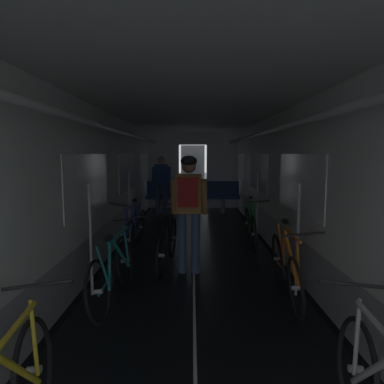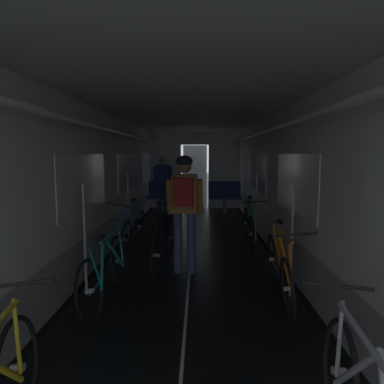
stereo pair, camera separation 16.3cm
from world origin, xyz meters
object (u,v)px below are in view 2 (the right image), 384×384
object	(u,v)px
bicycle_teal	(107,270)
person_standing_near_bench	(163,181)
bicycle_black_in_aisle	(164,243)
bicycle_orange	(280,268)
bicycle_blue	(132,230)
bicycle_green	(249,226)
bench_seat_far_left	(164,194)
person_cyclist_aisle	(184,201)
bench_seat_far_right	(224,194)

from	to	relation	value
bicycle_teal	person_standing_near_bench	world-z (taller)	person_standing_near_bench
bicycle_teal	bicycle_black_in_aisle	bearing A→B (deg)	66.31
bicycle_orange	bicycle_teal	xyz separation A→B (m)	(-2.07, -0.11, -0.00)
bicycle_orange	bicycle_teal	bearing A→B (deg)	-176.85
bicycle_teal	person_standing_near_bench	xyz separation A→B (m)	(0.06, 5.79, 0.60)
bicycle_teal	bicycle_blue	bearing A→B (deg)	93.00
bicycle_black_in_aisle	bicycle_teal	bearing A→B (deg)	-113.69
bicycle_green	bench_seat_far_left	bearing A→B (deg)	119.08
bicycle_teal	person_cyclist_aisle	size ratio (longest dim) A/B	0.98
person_cyclist_aisle	bicycle_black_in_aisle	size ratio (longest dim) A/B	1.03
bicycle_teal	bicycle_green	xyz separation A→B (m)	(2.06, 2.55, 0.00)
bicycle_teal	bench_seat_far_left	bearing A→B (deg)	89.50
bench_seat_far_left	bicycle_blue	size ratio (longest dim) A/B	0.58
bench_seat_far_left	person_standing_near_bench	world-z (taller)	person_standing_near_bench
bench_seat_far_right	bicycle_black_in_aisle	distance (m)	5.09
bicycle_black_in_aisle	person_standing_near_bench	world-z (taller)	person_standing_near_bench
bicycle_blue	person_standing_near_bench	xyz separation A→B (m)	(0.17, 3.63, 0.60)
bench_seat_far_left	person_cyclist_aisle	bearing A→B (deg)	-80.91
bicycle_green	bicycle_blue	distance (m)	2.21
bicycle_green	bicycle_orange	bearing A→B (deg)	-89.80
bicycle_orange	bicycle_teal	world-z (taller)	bicycle_teal
bench_seat_far_left	bicycle_blue	distance (m)	4.02
bench_seat_far_left	person_standing_near_bench	bearing A→B (deg)	-89.59
bicycle_black_in_aisle	bicycle_green	bearing A→B (deg)	40.70
bicycle_teal	bicycle_green	distance (m)	3.28
bench_seat_far_left	bicycle_orange	bearing A→B (deg)	-71.56
bicycle_orange	bicycle_green	bearing A→B (deg)	90.20
bench_seat_far_left	bicycle_teal	world-z (taller)	bicycle_teal
person_standing_near_bench	bicycle_black_in_aisle	bearing A→B (deg)	-83.82
person_standing_near_bench	bicycle_teal	bearing A→B (deg)	-90.56
person_standing_near_bench	person_cyclist_aisle	bearing A→B (deg)	-80.24
bench_seat_far_left	bicycle_black_in_aisle	distance (m)	4.95
bicycle_blue	person_standing_near_bench	size ratio (longest dim) A/B	1.01
bicycle_green	bicycle_teal	bearing A→B (deg)	-128.95
bicycle_green	bicycle_blue	world-z (taller)	bicycle_blue
bicycle_orange	bench_seat_far_left	bearing A→B (deg)	108.44
bicycle_green	person_standing_near_bench	xyz separation A→B (m)	(-2.01, 3.24, 0.59)
bench_seat_far_left	person_cyclist_aisle	world-z (taller)	person_cyclist_aisle
bicycle_green	person_cyclist_aisle	bearing A→B (deg)	-126.91
person_cyclist_aisle	person_standing_near_bench	xyz separation A→B (m)	(-0.83, 4.81, -0.10)
bicycle_blue	bicycle_green	bearing A→B (deg)	10.28
bicycle_green	bicycle_blue	size ratio (longest dim) A/B	1.00
bench_seat_far_left	person_standing_near_bench	size ratio (longest dim) A/B	0.58
bench_seat_far_right	bicycle_blue	bearing A→B (deg)	-116.14
bench_seat_far_right	person_cyclist_aisle	bearing A→B (deg)	-100.60
bench_seat_far_left	bicycle_green	world-z (taller)	bench_seat_far_left
bench_seat_far_left	bicycle_green	xyz separation A→B (m)	(2.01, -3.61, -0.18)
bench_seat_far_left	person_cyclist_aisle	xyz separation A→B (m)	(0.83, -5.19, 0.50)
bicycle_orange	person_cyclist_aisle	distance (m)	1.63
person_cyclist_aisle	bicycle_blue	bearing A→B (deg)	130.30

